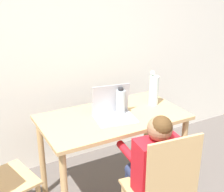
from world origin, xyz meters
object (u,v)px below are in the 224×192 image
chair_occupied (162,191)px  person_seated (154,162)px  flower_vase (154,89)px  laptop (113,110)px  water_bottle (121,102)px

chair_occupied → person_seated: bearing=-90.0°
person_seated → flower_vase: (0.40, 0.58, 0.28)m
laptop → water_bottle: bearing=15.1°
chair_occupied → person_seated: 0.20m
laptop → water_bottle: laptop is taller
flower_vase → chair_occupied: bearing=-120.4°
chair_occupied → water_bottle: (0.05, 0.65, 0.40)m
flower_vase → water_bottle: bearing=-171.8°
laptop → person_seated: bearing=-76.5°
flower_vase → person_seated: bearing=-124.6°
person_seated → laptop: laptop is taller
chair_occupied → flower_vase: bearing=-114.2°
laptop → water_bottle: 0.09m
chair_occupied → water_bottle: 0.77m
person_seated → water_bottle: (0.04, 0.53, 0.25)m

